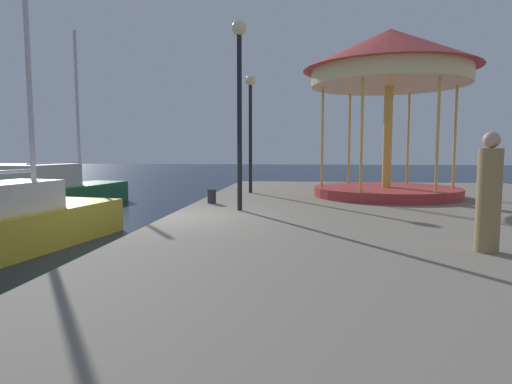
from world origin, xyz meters
TOP-DOWN VIEW (x-y plane):
  - ground_plane at (0.00, 0.00)m, footprint 120.00×120.00m
  - quay_dock at (6.06, 0.00)m, footprint 12.13×22.59m
  - sailboat_yellow at (-3.51, -0.70)m, footprint 2.89×6.67m
  - sailboat_green at (-6.23, 6.33)m, footprint 2.56×6.53m
  - carousel at (5.74, 4.91)m, footprint 5.43×5.43m
  - lamp_post_mid_promenade at (1.52, 1.13)m, footprint 0.36×0.36m
  - lamp_post_far_end at (1.22, 5.65)m, footprint 0.36×0.36m
  - bollard_center at (0.52, 2.49)m, footprint 0.24×0.24m
  - person_near_carousel at (5.82, -2.90)m, footprint 0.34×0.34m

SIDE VIEW (x-z plane):
  - ground_plane at x=0.00m, z-range 0.00..0.00m
  - quay_dock at x=6.06m, z-range 0.00..0.80m
  - sailboat_yellow at x=-3.51m, z-range -2.45..3.69m
  - sailboat_green at x=-6.23m, z-range -2.85..4.20m
  - bollard_center at x=0.52m, z-range 0.80..1.20m
  - person_near_carousel at x=5.82m, z-range 0.74..2.51m
  - lamp_post_far_end at x=1.22m, z-range 1.57..5.62m
  - lamp_post_mid_promenade at x=1.52m, z-range 1.62..6.22m
  - carousel at x=5.74m, z-range 2.08..7.35m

